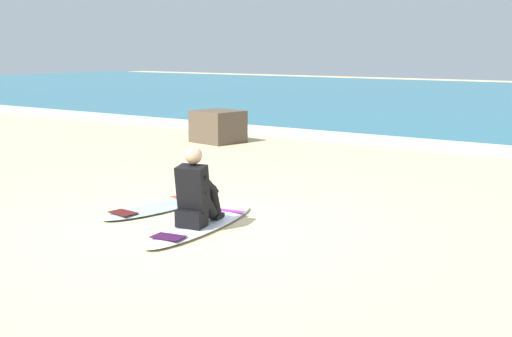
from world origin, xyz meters
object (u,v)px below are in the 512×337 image
surfer_seated (196,194)px  surfboard_spare_near (157,207)px  shoreline_rock (218,126)px  surfboard_main (202,225)px

surfer_seated → surfboard_spare_near: bearing=157.1°
surfboard_spare_near → shoreline_rock: shoreline_rock is taller
surfboard_main → shoreline_rock: 7.53m
shoreline_rock → surfboard_spare_near: bearing=-59.0°
surfboard_main → surfer_seated: (0.01, -0.12, 0.40)m
surfboard_main → surfboard_spare_near: bearing=162.4°
surfboard_spare_near → shoreline_rock: size_ratio=1.78×
surfboard_main → shoreline_rock: shoreline_rock is taller
surfer_seated → surfboard_spare_near: 1.24m
surfboard_main → surfboard_spare_near: size_ratio=1.29×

